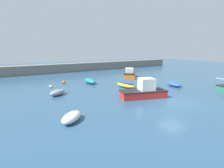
{
  "coord_description": "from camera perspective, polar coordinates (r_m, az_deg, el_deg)",
  "views": [
    {
      "loc": [
        -14.16,
        -10.94,
        5.42
      ],
      "look_at": [
        -1.39,
        9.3,
        0.52
      ],
      "focal_mm": 28.0,
      "sensor_mm": 36.0,
      "label": 1
    }
  ],
  "objects": [
    {
      "name": "rowboat_white_midwater",
      "position": [
        27.0,
        19.63,
        -0.03
      ],
      "size": [
        1.9,
        2.88,
        0.6
      ],
      "rotation": [
        0.0,
        0.0,
        1.32
      ],
      "color": "#2D56B7",
      "rests_on": "ground_plane"
    },
    {
      "name": "dinghy_near_pier",
      "position": [
        21.44,
        -17.32,
        -2.64
      ],
      "size": [
        2.4,
        1.97,
        0.69
      ],
      "rotation": [
        0.0,
        0.0,
        3.67
      ],
      "color": "gray",
      "rests_on": "ground_plane"
    },
    {
      "name": "harbor_breakwater",
      "position": [
        42.81,
        -12.81,
        5.32
      ],
      "size": [
        59.08,
        2.7,
        1.93
      ],
      "primitive_type": "cube",
      "color": "slate",
      "rests_on": "ground_plane"
    },
    {
      "name": "motorboat_with_cabin",
      "position": [
        19.82,
        10.41,
        -2.29
      ],
      "size": [
        5.47,
        3.42,
        2.18
      ],
      "rotation": [
        0.0,
        0.0,
        2.82
      ],
      "color": "red",
      "rests_on": "ground_plane"
    },
    {
      "name": "fishing_dinghy_green",
      "position": [
        13.73,
        -13.07,
        -10.48
      ],
      "size": [
        2.43,
        2.41,
        0.66
      ],
      "rotation": [
        0.0,
        0.0,
        3.91
      ],
      "color": "white",
      "rests_on": "ground_plane"
    },
    {
      "name": "mooring_buoy_white",
      "position": [
        25.74,
        -19.37,
        -0.78
      ],
      "size": [
        0.4,
        0.4,
        0.4
      ],
      "primitive_type": "sphere",
      "color": "white",
      "rests_on": "ground_plane"
    },
    {
      "name": "mooring_buoy_orange",
      "position": [
        28.08,
        -15.5,
        0.53
      ],
      "size": [
        0.49,
        0.49,
        0.49
      ],
      "primitive_type": "sphere",
      "color": "orange",
      "rests_on": "ground_plane"
    },
    {
      "name": "ground_plane",
      "position": [
        18.72,
        19.25,
        -6.23
      ],
      "size": [
        120.0,
        120.0,
        0.2
      ],
      "primitive_type": "cube",
      "color": "#2D5170"
    },
    {
      "name": "open_tender_yellow",
      "position": [
        27.59,
        -7.18,
        0.97
      ],
      "size": [
        1.16,
        3.17,
        0.77
      ],
      "rotation": [
        0.0,
        0.0,
        4.72
      ],
      "color": "teal",
      "rests_on": "ground_plane"
    },
    {
      "name": "rowboat_with_red_cover",
      "position": [
        24.59,
        4.48,
        -0.15
      ],
      "size": [
        1.65,
        3.44,
        0.87
      ],
      "rotation": [
        0.0,
        0.0,
        4.86
      ],
      "color": "yellow",
      "rests_on": "ground_plane"
    },
    {
      "name": "motorboat_grey_hull",
      "position": [
        33.27,
        5.66,
        3.31
      ],
      "size": [
        4.87,
        5.46,
        1.81
      ],
      "rotation": [
        0.0,
        0.0,
        0.91
      ],
      "color": "orange",
      "rests_on": "ground_plane"
    }
  ]
}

